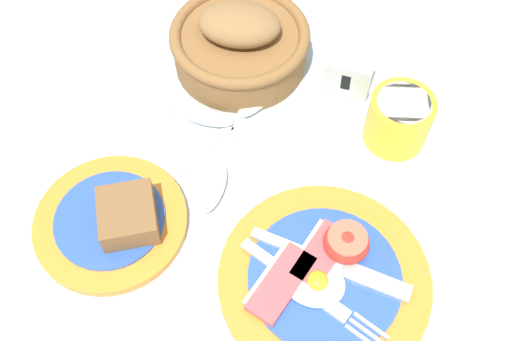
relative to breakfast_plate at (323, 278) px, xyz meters
name	(u,v)px	position (x,y,z in m)	size (l,w,h in m)	color
ground_plane	(243,246)	(-0.10, 0.00, -0.01)	(3.00, 3.00, 0.00)	#A3BCD1
breakfast_plate	(323,278)	(0.00, 0.00, 0.00)	(0.24, 0.24, 0.04)	orange
bread_plate	(115,220)	(-0.24, -0.04, 0.00)	(0.18, 0.18, 0.05)	orange
sugar_cup	(399,119)	(0.01, 0.22, 0.03)	(0.08, 0.08, 0.07)	yellow
bread_basket	(240,42)	(-0.23, 0.25, 0.03)	(0.19, 0.19, 0.09)	brown
number_card	(348,77)	(-0.07, 0.26, 0.03)	(0.07, 0.05, 0.07)	white
teaspoon_by_saucer	(221,170)	(-0.17, 0.08, -0.01)	(0.05, 0.19, 0.01)	silver
teaspoon_near_cup	(243,114)	(-0.18, 0.17, -0.01)	(0.07, 0.19, 0.01)	silver
teaspoon_stray	(188,114)	(-0.25, 0.14, -0.01)	(0.19, 0.05, 0.01)	silver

